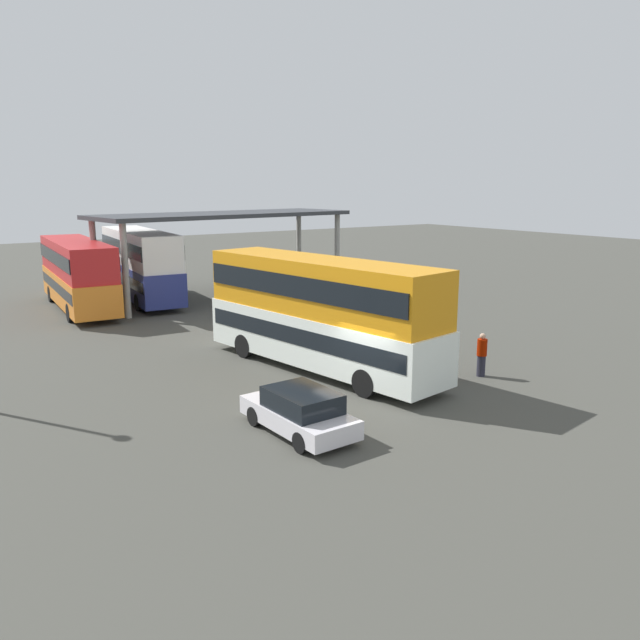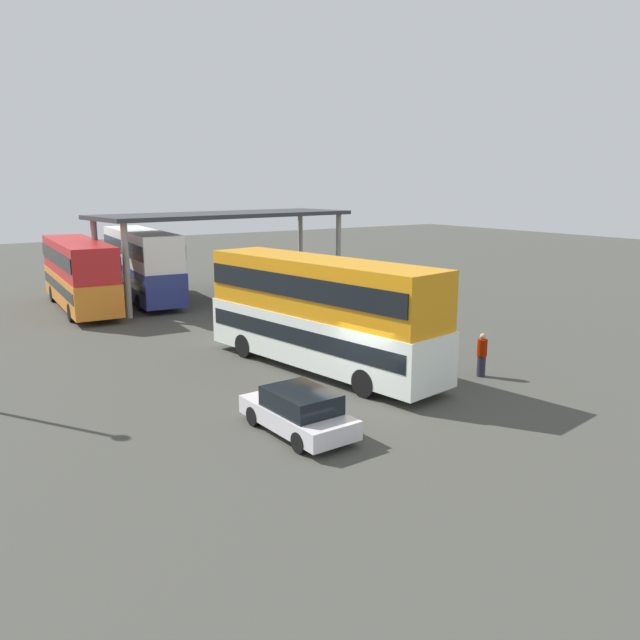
{
  "view_description": "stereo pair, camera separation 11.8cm",
  "coord_description": "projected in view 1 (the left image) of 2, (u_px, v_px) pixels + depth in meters",
  "views": [
    {
      "loc": [
        -12.52,
        -16.01,
        7.18
      ],
      "look_at": [
        0.85,
        3.76,
        2.0
      ],
      "focal_mm": 35.08,
      "sensor_mm": 36.0,
      "label": 1
    },
    {
      "loc": [
        -12.42,
        -16.07,
        7.18
      ],
      "look_at": [
        0.85,
        3.76,
        2.0
      ],
      "focal_mm": 35.08,
      "sensor_mm": 36.0,
      "label": 2
    }
  ],
  "objects": [
    {
      "name": "pedestrian_waiting",
      "position": [
        482.0,
        355.0,
        23.77
      ],
      "size": [
        0.38,
        0.38,
        1.68
      ],
      "rotation": [
        0.0,
        0.0,
        2.15
      ],
      "color": "#262633",
      "rests_on": "ground_plane"
    },
    {
      "name": "double_decker_main",
      "position": [
        320.0,
        310.0,
        24.34
      ],
      "size": [
        4.28,
        11.48,
        4.39
      ],
      "rotation": [
        0.0,
        0.0,
        1.73
      ],
      "color": "white",
      "rests_on": "ground_plane"
    },
    {
      "name": "depot_canopy",
      "position": [
        225.0,
        219.0,
        39.77
      ],
      "size": [
        17.26,
        7.41,
        5.43
      ],
      "rotation": [
        0.0,
        0.0,
        0.12
      ],
      "color": "#33353A",
      "rests_on": "ground_plane"
    },
    {
      "name": "double_decker_mid_row",
      "position": [
        140.0,
        262.0,
        39.2
      ],
      "size": [
        3.28,
        11.31,
        4.38
      ],
      "rotation": [
        0.0,
        0.0,
        1.49
      ],
      "color": "navy",
      "rests_on": "ground_plane"
    },
    {
      "name": "double_decker_near_canopy",
      "position": [
        78.0,
        272.0,
        36.29
      ],
      "size": [
        3.13,
        11.14,
        4.01
      ],
      "rotation": [
        0.0,
        0.0,
        1.51
      ],
      "color": "orange",
      "rests_on": "ground_plane"
    },
    {
      "name": "parked_hatchback",
      "position": [
        300.0,
        411.0,
        18.32
      ],
      "size": [
        1.87,
        4.04,
        1.35
      ],
      "rotation": [
        0.0,
        0.0,
        1.62
      ],
      "color": "silver",
      "rests_on": "ground_plane"
    },
    {
      "name": "ground_plane",
      "position": [
        361.0,
        399.0,
        21.33
      ],
      "size": [
        140.0,
        140.0,
        0.0
      ],
      "primitive_type": "plane",
      "color": "#43433C"
    }
  ]
}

